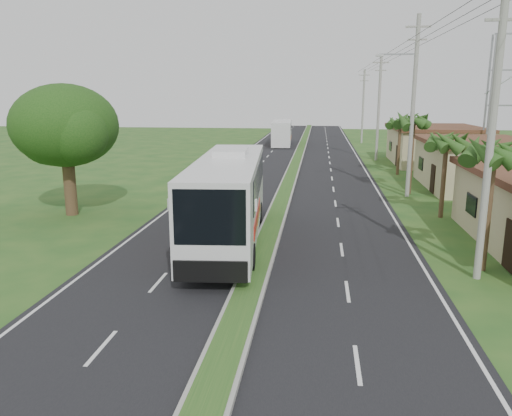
# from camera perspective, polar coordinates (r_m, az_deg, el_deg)

# --- Properties ---
(ground) EXTENTS (180.00, 180.00, 0.00)m
(ground) POSITION_cam_1_polar(r_m,az_deg,el_deg) (18.49, -0.62, -9.04)
(ground) COLOR #204D1C
(ground) RESTS_ON ground
(road_asphalt) EXTENTS (14.00, 160.00, 0.02)m
(road_asphalt) POSITION_cam_1_polar(r_m,az_deg,el_deg) (37.71, 3.52, 2.25)
(road_asphalt) COLOR black
(road_asphalt) RESTS_ON ground
(median_strip) EXTENTS (1.20, 160.00, 0.18)m
(median_strip) POSITION_cam_1_polar(r_m,az_deg,el_deg) (37.70, 3.52, 2.39)
(median_strip) COLOR gray
(median_strip) RESTS_ON ground
(lane_edge_left) EXTENTS (0.12, 160.00, 0.01)m
(lane_edge_left) POSITION_cam_1_polar(r_m,az_deg,el_deg) (38.71, -6.43, 2.46)
(lane_edge_left) COLOR silver
(lane_edge_left) RESTS_ON ground
(lane_edge_right) EXTENTS (0.12, 160.00, 0.01)m
(lane_edge_right) POSITION_cam_1_polar(r_m,az_deg,el_deg) (37.89, 13.69, 1.95)
(lane_edge_right) COLOR silver
(lane_edge_right) RESTS_ON ground
(shop_mid) EXTENTS (7.60, 10.60, 3.67)m
(shop_mid) POSITION_cam_1_polar(r_m,az_deg,el_deg) (41.02, 23.73, 4.66)
(shop_mid) COLOR tan
(shop_mid) RESTS_ON ground
(shop_far) EXTENTS (8.60, 11.60, 3.82)m
(shop_far) POSITION_cam_1_polar(r_m,az_deg,el_deg) (54.50, 19.67, 6.82)
(shop_far) COLOR tan
(shop_far) RESTS_ON ground
(palm_verge_a) EXTENTS (2.40, 2.40, 5.45)m
(palm_verge_a) POSITION_cam_1_polar(r_m,az_deg,el_deg) (21.19, 25.59, 5.76)
(palm_verge_a) COLOR #473321
(palm_verge_a) RESTS_ON ground
(palm_verge_b) EXTENTS (2.40, 2.40, 5.05)m
(palm_verge_b) POSITION_cam_1_polar(r_m,az_deg,el_deg) (29.96, 20.96, 7.12)
(palm_verge_b) COLOR #473321
(palm_verge_b) RESTS_ON ground
(palm_verge_c) EXTENTS (2.40, 2.40, 5.85)m
(palm_verge_c) POSITION_cam_1_polar(r_m,az_deg,el_deg) (36.62, 17.59, 9.44)
(palm_verge_c) COLOR #473321
(palm_verge_c) RESTS_ON ground
(palm_verge_d) EXTENTS (2.40, 2.40, 5.25)m
(palm_verge_d) POSITION_cam_1_polar(r_m,az_deg,el_deg) (45.60, 16.19, 9.35)
(palm_verge_d) COLOR #473321
(palm_verge_d) RESTS_ON ground
(shade_tree) EXTENTS (6.30, 6.00, 7.54)m
(shade_tree) POSITION_cam_1_polar(r_m,az_deg,el_deg) (30.71, -21.14, 8.48)
(shade_tree) COLOR #473321
(shade_tree) RESTS_ON ground
(utility_pole_a) EXTENTS (1.60, 0.28, 11.00)m
(utility_pole_a) POSITION_cam_1_polar(r_m,az_deg,el_deg) (20.02, 25.36, 8.13)
(utility_pole_a) COLOR gray
(utility_pole_a) RESTS_ON ground
(utility_pole_b) EXTENTS (3.20, 0.28, 12.00)m
(utility_pole_b) POSITION_cam_1_polar(r_m,az_deg,el_deg) (35.55, 17.47, 11.20)
(utility_pole_b) COLOR gray
(utility_pole_b) RESTS_ON ground
(utility_pole_c) EXTENTS (1.60, 0.28, 11.00)m
(utility_pole_c) POSITION_cam_1_polar(r_m,az_deg,el_deg) (55.37, 13.85, 11.16)
(utility_pole_c) COLOR gray
(utility_pole_c) RESTS_ON ground
(utility_pole_d) EXTENTS (1.60, 0.28, 10.50)m
(utility_pole_d) POSITION_cam_1_polar(r_m,az_deg,el_deg) (75.28, 12.14, 11.37)
(utility_pole_d) COLOR gray
(utility_pole_d) RESTS_ON ground
(coach_bus_main) EXTENTS (3.84, 13.51, 4.31)m
(coach_bus_main) POSITION_cam_1_polar(r_m,az_deg,el_deg) (23.63, -3.10, 1.77)
(coach_bus_main) COLOR silver
(coach_bus_main) RESTS_ON ground
(coach_bus_far) EXTENTS (3.02, 11.65, 3.37)m
(coach_bus_far) POSITION_cam_1_polar(r_m,az_deg,el_deg) (71.18, 3.00, 8.74)
(coach_bus_far) COLOR white
(coach_bus_far) RESTS_ON ground
(motorcyclist) EXTENTS (1.63, 0.69, 2.35)m
(motorcyclist) POSITION_cam_1_polar(r_m,az_deg,el_deg) (26.08, -1.23, -0.48)
(motorcyclist) COLOR black
(motorcyclist) RESTS_ON ground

